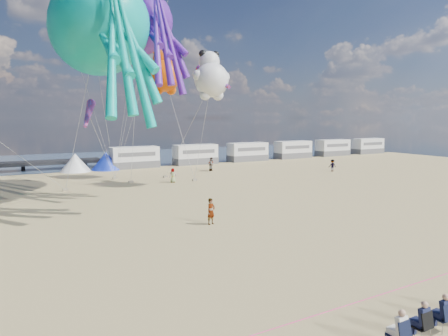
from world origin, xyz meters
TOP-DOWN VIEW (x-y plane):
  - ground at (0.00, 0.00)m, footprint 120.00×120.00m
  - water at (0.00, 55.00)m, footprint 120.00×120.00m
  - motorhome_0 at (6.00, 40.00)m, footprint 6.60×2.50m
  - motorhome_1 at (15.50, 40.00)m, footprint 6.60×2.50m
  - motorhome_2 at (25.00, 40.00)m, footprint 6.60×2.50m
  - motorhome_3 at (34.50, 40.00)m, footprint 6.60×2.50m
  - motorhome_4 at (44.00, 40.00)m, footprint 6.60×2.50m
  - motorhome_5 at (53.50, 40.00)m, footprint 6.60×2.50m
  - tent_white at (-2.00, 40.00)m, footprint 4.00×4.00m
  - tent_blue at (2.00, 40.00)m, footprint 4.00×4.00m
  - spectator_row at (1.93, -7.76)m, footprint 6.10×0.90m
  - rope_line at (0.00, -5.00)m, footprint 34.00×0.03m
  - standing_person at (1.44, 7.84)m, footprint 0.74×0.60m
  - beachgoer_0 at (5.81, 25.30)m, footprint 0.66×0.53m
  - beachgoer_2 at (27.70, 23.47)m, footprint 0.91×0.80m
  - beachgoer_3 at (14.00, 31.96)m, footprint 1.14×0.71m
  - beachgoer_7 at (13.93, 31.61)m, footprint 1.07×0.93m
  - sandbag_a at (-5.24, 25.57)m, footprint 0.50×0.35m
  - sandbag_b at (1.70, 27.31)m, footprint 0.50×0.35m
  - sandbag_c at (8.32, 25.08)m, footprint 0.50×0.35m
  - sandbag_d at (6.43, 29.15)m, footprint 0.50×0.35m
  - sandbag_e at (0.88, 30.95)m, footprint 0.50×0.35m
  - kite_octopus_teal at (-2.69, 20.33)m, footprint 9.91×13.94m
  - kite_octopus_purple at (2.04, 23.89)m, footprint 8.82×11.94m
  - kite_panda at (8.46, 21.14)m, footprint 4.69×4.47m
  - kite_teddy_orange at (6.32, 28.60)m, footprint 5.36×5.19m
  - windsock_mid at (9.08, 21.79)m, footprint 2.04×5.39m
  - windsock_right at (-2.71, 26.10)m, footprint 2.52×5.00m

SIDE VIEW (x-z plane):
  - ground at x=0.00m, z-range 0.00..0.00m
  - water at x=0.00m, z-range 0.02..0.02m
  - rope_line at x=0.00m, z-range 0.00..0.04m
  - sandbag_a at x=-5.24m, z-range 0.00..0.22m
  - sandbag_b at x=1.70m, z-range 0.00..0.22m
  - sandbag_c at x=8.32m, z-range 0.00..0.22m
  - sandbag_d at x=6.43m, z-range 0.00..0.22m
  - sandbag_e at x=0.88m, z-range 0.00..0.22m
  - spectator_row at x=1.93m, z-range 0.00..1.30m
  - beachgoer_0 at x=5.81m, z-range 0.00..1.59m
  - beachgoer_2 at x=27.70m, z-range 0.00..1.59m
  - beachgoer_3 at x=14.00m, z-range 0.00..1.69m
  - standing_person at x=1.44m, z-range 0.00..1.75m
  - beachgoer_7 at x=13.93m, z-range 0.00..1.84m
  - tent_white at x=-2.00m, z-range 0.00..2.40m
  - tent_blue at x=2.00m, z-range 0.00..2.40m
  - motorhome_0 at x=6.00m, z-range 0.00..3.00m
  - motorhome_1 at x=15.50m, z-range 0.00..3.00m
  - motorhome_2 at x=25.00m, z-range 0.00..3.00m
  - motorhome_3 at x=34.50m, z-range 0.00..3.00m
  - motorhome_4 at x=44.00m, z-range 0.00..3.00m
  - motorhome_5 at x=53.50m, z-range 0.00..3.00m
  - windsock_right at x=-2.71m, z-range 4.93..9.91m
  - kite_panda at x=8.46m, z-range 7.88..13.81m
  - windsock_mid at x=9.08m, z-range 8.49..13.79m
  - kite_teddy_orange at x=6.32m, z-range 8.71..14.89m
  - kite_octopus_teal at x=-2.69m, z-range 7.35..21.99m
  - kite_octopus_purple at x=2.04m, z-range 9.87..22.42m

